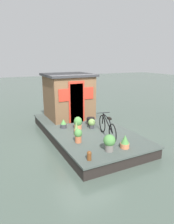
# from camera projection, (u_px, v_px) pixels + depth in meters

# --- Properties ---
(ground_plane) EXTENTS (60.00, 60.00, 0.00)m
(ground_plane) POSITION_uv_depth(u_px,v_px,m) (85.00, 137.00, 8.26)
(ground_plane) COLOR #47564C
(houseboat_deck) EXTENTS (5.67, 2.87, 0.42)m
(houseboat_deck) POSITION_uv_depth(u_px,v_px,m) (85.00, 132.00, 8.21)
(houseboat_deck) COLOR #424C47
(houseboat_deck) RESTS_ON ground_plane
(houseboat_cabin) EXTENTS (2.06, 2.14, 2.05)m
(houseboat_cabin) POSITION_uv_depth(u_px,v_px,m) (69.00, 96.00, 9.37)
(houseboat_cabin) COLOR brown
(houseboat_cabin) RESTS_ON houseboat_deck
(bicycle) EXTENTS (1.69, 0.55, 0.79)m
(bicycle) POSITION_uv_depth(u_px,v_px,m) (107.00, 127.00, 7.08)
(bicycle) COLOR black
(bicycle) RESTS_ON houseboat_deck
(potted_plant_geranium) EXTENTS (0.16, 0.16, 0.53)m
(potted_plant_geranium) POSITION_uv_depth(u_px,v_px,m) (76.00, 128.00, 7.30)
(potted_plant_geranium) COLOR #C6754C
(potted_plant_geranium) RESTS_ON houseboat_deck
(potted_plant_mint) EXTENTS (0.32, 0.32, 0.50)m
(potted_plant_mint) POSITION_uv_depth(u_px,v_px,m) (78.00, 123.00, 7.91)
(potted_plant_mint) COLOR #C6754C
(potted_plant_mint) RESTS_ON houseboat_deck
(potted_plant_fern) EXTENTS (0.29, 0.29, 0.43)m
(potted_plant_fern) POSITION_uv_depth(u_px,v_px,m) (125.00, 142.00, 6.24)
(potted_plant_fern) COLOR #C6754C
(potted_plant_fern) RESTS_ON houseboat_deck
(potted_plant_rosemary) EXTENTS (0.26, 0.26, 0.37)m
(potted_plant_rosemary) POSITION_uv_depth(u_px,v_px,m) (63.00, 124.00, 8.05)
(potted_plant_rosemary) COLOR #38383D
(potted_plant_rosemary) RESTS_ON houseboat_deck
(potted_plant_basil) EXTENTS (0.37, 0.37, 0.53)m
(potted_plant_basil) POSITION_uv_depth(u_px,v_px,m) (109.00, 142.00, 6.01)
(potted_plant_basil) COLOR slate
(potted_plant_basil) RESTS_ON houseboat_deck
(potted_plant_ivy) EXTENTS (0.26, 0.26, 0.47)m
(potted_plant_ivy) POSITION_uv_depth(u_px,v_px,m) (78.00, 135.00, 6.64)
(potted_plant_ivy) COLOR #B2603D
(potted_plant_ivy) RESTS_ON houseboat_deck
(potted_plant_lavender) EXTENTS (0.29, 0.29, 0.39)m
(potted_plant_lavender) POSITION_uv_depth(u_px,v_px,m) (92.00, 123.00, 8.01)
(potted_plant_lavender) COLOR #38383D
(potted_plant_lavender) RESTS_ON houseboat_deck
(charcoal_grill) EXTENTS (0.34, 0.34, 0.31)m
(charcoal_grill) POSITION_uv_depth(u_px,v_px,m) (91.00, 120.00, 8.45)
(charcoal_grill) COLOR black
(charcoal_grill) RESTS_ON houseboat_deck
(mooring_bollard) EXTENTS (0.13, 0.13, 0.27)m
(mooring_bollard) POSITION_uv_depth(u_px,v_px,m) (89.00, 155.00, 5.51)
(mooring_bollard) COLOR brown
(mooring_bollard) RESTS_ON houseboat_deck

